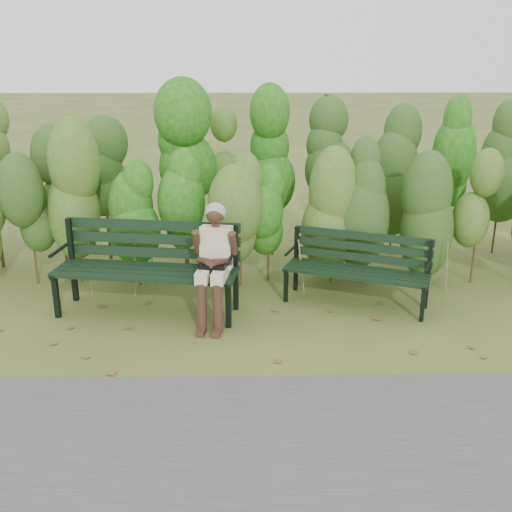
{
  "coord_description": "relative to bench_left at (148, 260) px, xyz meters",
  "views": [
    {
      "loc": [
        -0.11,
        -5.83,
        2.86
      ],
      "look_at": [
        0.0,
        0.35,
        0.75
      ],
      "focal_mm": 42.0,
      "sensor_mm": 36.0,
      "label": 1
    }
  ],
  "objects": [
    {
      "name": "bench_right",
      "position": [
        2.44,
        0.17,
        -0.11
      ],
      "size": [
        1.75,
        1.12,
        0.84
      ],
      "color": "black",
      "rests_on": "ground"
    },
    {
      "name": "seated_woman",
      "position": [
        0.77,
        -0.32,
        0.16
      ],
      "size": [
        0.51,
        0.75,
        1.33
      ],
      "color": "beige",
      "rests_on": "ground"
    },
    {
      "name": "leaf_litter",
      "position": [
        1.65,
        -0.66,
        -0.6
      ],
      "size": [
        5.71,
        2.18,
        0.01
      ],
      "color": "brown",
      "rests_on": "ground"
    },
    {
      "name": "hedge_band",
      "position": [
        1.22,
        1.23,
        0.65
      ],
      "size": [
        11.04,
        1.67,
        2.42
      ],
      "color": "#47381E",
      "rests_on": "ground"
    },
    {
      "name": "ground",
      "position": [
        1.22,
        -0.63,
        -0.61
      ],
      "size": [
        80.0,
        80.0,
        0.0
      ],
      "primitive_type": "plane",
      "color": "#455724"
    },
    {
      "name": "footpath",
      "position": [
        1.22,
        -2.83,
        -0.6
      ],
      "size": [
        60.0,
        2.5,
        0.01
      ],
      "primitive_type": "cube",
      "color": "#474749",
      "rests_on": "ground"
    },
    {
      "name": "bench_left",
      "position": [
        0.0,
        0.0,
        0.0
      ],
      "size": [
        2.14,
        0.97,
        1.03
      ],
      "color": "black",
      "rests_on": "ground"
    }
  ]
}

